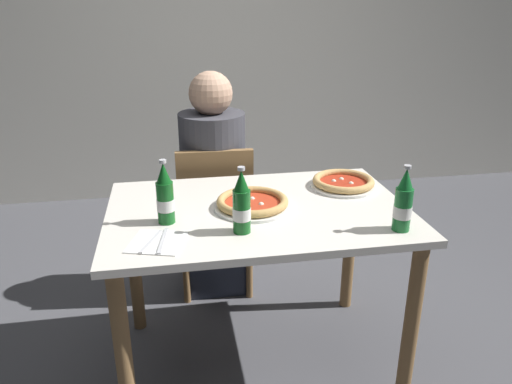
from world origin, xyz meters
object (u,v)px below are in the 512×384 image
at_px(beer_bottle_right, 165,197).
at_px(napkin_with_cutlery, 157,242).
at_px(pizza_margherita_near, 343,182).
at_px(beer_bottle_left, 403,203).
at_px(chair_behind_table, 215,211).
at_px(beer_bottle_center, 242,205).
at_px(dining_table_main, 258,234).
at_px(diner_seated, 214,190).
at_px(pizza_marinara_far, 252,203).

xyz_separation_m(beer_bottle_right, napkin_with_cutlery, (-0.03, -0.16, -0.10)).
relative_size(pizza_margherita_near, beer_bottle_left, 1.19).
height_order(beer_bottle_right, napkin_with_cutlery, beer_bottle_right).
xyz_separation_m(chair_behind_table, beer_bottle_center, (0.03, -0.81, 0.37)).
distance_m(beer_bottle_center, napkin_with_cutlery, 0.32).
bearing_deg(dining_table_main, beer_bottle_left, -31.20).
bearing_deg(diner_seated, beer_bottle_left, -57.89).
xyz_separation_m(dining_table_main, napkin_with_cutlery, (-0.40, -0.24, 0.12)).
xyz_separation_m(pizza_margherita_near, pizza_marinara_far, (-0.44, -0.16, -0.00)).
bearing_deg(dining_table_main, diner_seated, 100.30).
xyz_separation_m(chair_behind_table, beer_bottle_left, (0.60, -0.90, 0.37)).
height_order(beer_bottle_center, napkin_with_cutlery, beer_bottle_center).
xyz_separation_m(beer_bottle_left, beer_bottle_right, (-0.84, 0.21, 0.00)).
bearing_deg(napkin_with_cutlery, beer_bottle_center, 6.35).
height_order(diner_seated, beer_bottle_left, diner_seated).
relative_size(diner_seated, pizza_marinara_far, 3.86).
bearing_deg(chair_behind_table, dining_table_main, 103.16).
bearing_deg(beer_bottle_left, beer_bottle_right, 165.63).
relative_size(dining_table_main, pizza_marinara_far, 3.83).
bearing_deg(chair_behind_table, diner_seated, -90.73).
relative_size(chair_behind_table, napkin_with_cutlery, 3.79).
bearing_deg(chair_behind_table, beer_bottle_center, 93.62).
bearing_deg(pizza_marinara_far, beer_bottle_center, -109.62).
xyz_separation_m(diner_seated, beer_bottle_left, (0.59, -0.95, 0.27)).
bearing_deg(pizza_margherita_near, pizza_marinara_far, -159.61).
distance_m(dining_table_main, beer_bottle_right, 0.43).
relative_size(pizza_marinara_far, beer_bottle_center, 1.27).
distance_m(dining_table_main, chair_behind_table, 0.64).
bearing_deg(diner_seated, beer_bottle_right, -108.36).
bearing_deg(pizza_margherita_near, beer_bottle_right, -162.74).
height_order(beer_bottle_left, beer_bottle_center, same).
xyz_separation_m(beer_bottle_center, napkin_with_cutlery, (-0.30, -0.03, -0.10)).
xyz_separation_m(chair_behind_table, diner_seated, (0.00, 0.05, 0.10)).
relative_size(chair_behind_table, pizza_marinara_far, 2.71).
distance_m(diner_seated, napkin_with_cutlery, 0.95).
xyz_separation_m(pizza_margherita_near, beer_bottle_left, (0.06, -0.46, 0.08)).
bearing_deg(beer_bottle_center, napkin_with_cutlery, -173.65).
relative_size(chair_behind_table, pizza_margherita_near, 2.88).
bearing_deg(beer_bottle_right, beer_bottle_left, -14.37).
relative_size(beer_bottle_right, napkin_with_cutlery, 1.10).
bearing_deg(diner_seated, chair_behind_table, -92.56).
xyz_separation_m(dining_table_main, pizza_marinara_far, (-0.02, 0.01, 0.14)).
bearing_deg(napkin_with_cutlery, pizza_marinara_far, 32.88).
height_order(diner_seated, pizza_margherita_near, diner_seated).
bearing_deg(pizza_margherita_near, diner_seated, 137.64).
distance_m(chair_behind_table, napkin_with_cutlery, 0.93).
bearing_deg(beer_bottle_center, diner_seated, 91.54).
bearing_deg(napkin_with_cutlery, beer_bottle_left, -3.34).
bearing_deg(beer_bottle_center, pizza_margherita_near, 35.93).
bearing_deg(beer_bottle_left, diner_seated, 122.11).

